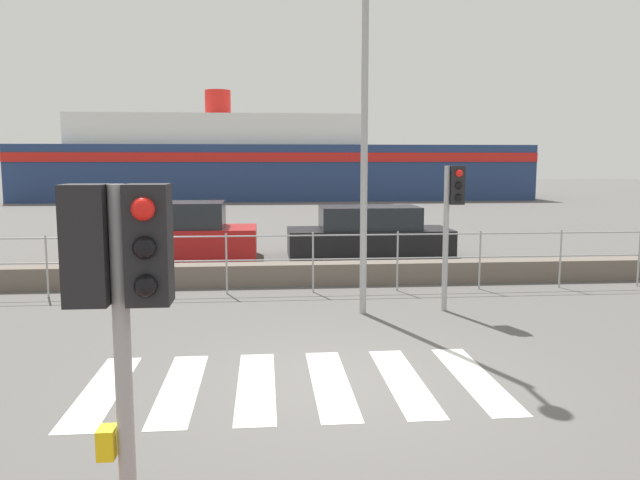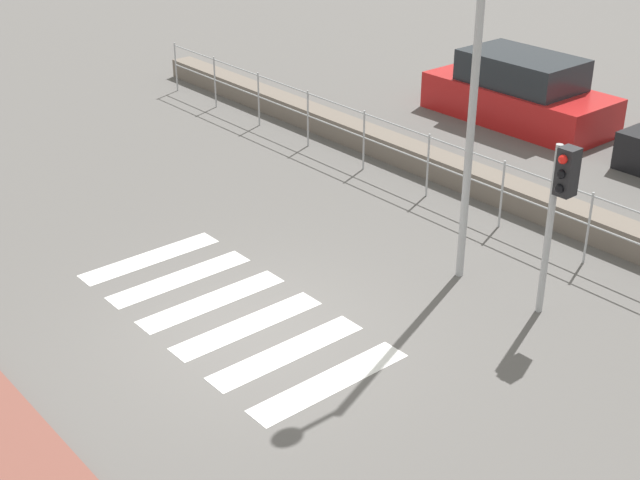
% 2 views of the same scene
% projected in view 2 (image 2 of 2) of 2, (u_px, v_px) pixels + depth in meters
% --- Properties ---
extents(ground_plane, '(160.00, 160.00, 0.00)m').
position_uv_depth(ground_plane, '(256.00, 331.00, 12.56)').
color(ground_plane, '#565451').
extents(crosswalk, '(4.95, 2.40, 0.01)m').
position_uv_depth(crosswalk, '(230.00, 313.00, 13.00)').
color(crosswalk, silver).
rests_on(crosswalk, ground_plane).
extents(seawall, '(23.37, 0.55, 0.46)m').
position_uv_depth(seawall, '(531.00, 201.00, 16.01)').
color(seawall, '#6B6056').
rests_on(seawall, ground_plane).
extents(harbor_fence, '(21.07, 0.04, 1.24)m').
position_uv_depth(harbor_fence, '(503.00, 184.00, 15.25)').
color(harbor_fence, '#9EA0A3').
rests_on(harbor_fence, ground_plane).
extents(traffic_light_far, '(0.34, 0.32, 2.60)m').
position_uv_depth(traffic_light_far, '(560.00, 194.00, 12.12)').
color(traffic_light_far, '#9EA0A3').
rests_on(traffic_light_far, ground_plane).
extents(streetlamp, '(0.32, 1.15, 5.96)m').
position_uv_depth(streetlamp, '(468.00, 44.00, 12.25)').
color(streetlamp, '#9EA0A3').
rests_on(streetlamp, ground_plane).
extents(parked_car_red, '(4.40, 1.86, 1.56)m').
position_uv_depth(parked_car_red, '(519.00, 93.00, 20.39)').
color(parked_car_red, '#B21919').
rests_on(parked_car_red, ground_plane).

